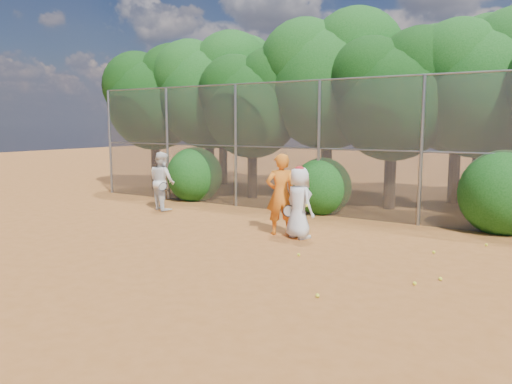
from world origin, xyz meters
The scene contains 23 objects.
ground centered at (0.00, 0.00, 0.00)m, with size 80.00×80.00×0.00m, color #9F5824.
fence_back centered at (-0.12, 6.00, 2.05)m, with size 20.05×0.09×4.03m.
tree_0 centered at (-9.44, 8.04, 3.93)m, with size 4.38×3.81×6.00m.
tree_1 centered at (-6.94, 8.54, 4.16)m, with size 4.64×4.03×6.35m.
tree_2 centered at (-4.45, 7.83, 3.58)m, with size 3.99×3.47×5.47m.
tree_3 centered at (-1.94, 8.84, 4.40)m, with size 4.89×4.26×6.70m.
tree_4 centered at (0.55, 8.24, 3.76)m, with size 4.19×3.64×5.73m.
tree_5 centered at (3.06, 9.04, 4.05)m, with size 4.51×3.92×6.17m.
tree_9 centered at (-7.94, 10.84, 4.34)m, with size 4.83×4.20×6.62m.
tree_10 centered at (-2.93, 11.05, 4.63)m, with size 5.15×4.48×7.06m.
tree_11 centered at (2.06, 10.64, 4.16)m, with size 4.64×4.03×6.35m.
bush_0 centered at (-6.00, 6.30, 1.00)m, with size 2.00×2.00×2.00m, color #124812.
bush_1 centered at (-1.00, 6.30, 0.90)m, with size 1.80×1.80×1.80m, color #124812.
bush_2 centered at (4.00, 6.30, 1.10)m, with size 2.20×2.20×2.20m, color #124812.
player_yellow centered at (-0.63, 3.04, 1.01)m, with size 0.93×0.85×2.01m.
player_teen centered at (-0.05, 2.92, 0.86)m, with size 0.98×0.83×1.74m.
player_white centered at (-5.55, 4.13, 0.93)m, with size 1.08×0.96×1.85m.
ball_0 centered at (3.27, 0.82, 0.03)m, with size 0.07×0.07×0.07m, color yellow.
ball_1 centered at (3.06, 3.15, 0.03)m, with size 0.07×0.07×0.07m, color yellow.
ball_2 centered at (2.12, -0.62, 0.03)m, with size 0.07×0.07×0.07m, color yellow.
ball_3 centered at (3.58, 1.32, 0.03)m, with size 0.07×0.07×0.07m, color yellow.
ball_4 centered at (0.73, 1.43, 0.03)m, with size 0.07×0.07×0.07m, color yellow.
ball_5 centered at (3.91, 4.44, 0.03)m, with size 0.07×0.07×0.07m, color yellow.
Camera 1 is at (5.35, -7.58, 2.75)m, focal length 35.00 mm.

